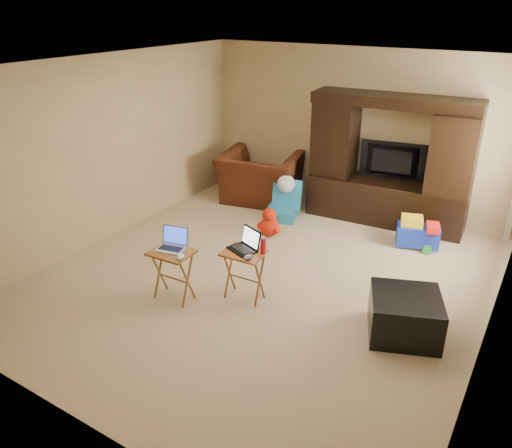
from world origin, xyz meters
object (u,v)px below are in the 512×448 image
Objects in this scene: child_rocker at (282,201)px; water_bottle at (263,246)px; television at (392,162)px; push_toy at (418,232)px; mouse_left at (180,256)px; laptop_right at (242,241)px; entertainment_center at (389,161)px; ottoman at (405,315)px; mouse_right at (248,257)px; recliner at (261,178)px; laptop_left at (170,240)px; plush_toy at (269,222)px; tray_table_left at (173,275)px; tray_table_right at (244,275)px.

water_bottle is at bearing -83.04° from child_rocker.
television is 1.21m from push_toy.
laptop_right is at bearing 48.83° from mouse_left.
entertainment_center reaches higher than laptop_right.
mouse_right is (-1.61, -0.41, 0.39)m from ottoman.
television is 3.74m from mouse_left.
entertainment_center is 3.92× the size of child_rocker.
laptop_right is at bearing 105.64° from recliner.
water_bottle is (0.91, 0.47, -0.04)m from laptop_left.
laptop_right is at bearing 19.23° from laptop_left.
water_bottle is (0.07, 0.20, 0.07)m from mouse_right.
child_rocker is at bearing 113.91° from water_bottle.
ottoman is at bearing -71.08° from entertainment_center.
laptop_left is 2.61× the size of mouse_right.
recliner is 0.84m from child_rocker.
laptop_right is (0.56, -1.55, 0.49)m from plush_toy.
child_rocker reaches higher than plush_toy.
tray_table_left is at bearing -115.06° from entertainment_center.
entertainment_center is at bearing 98.08° from laptop_right.
laptop_left is (-0.03, 0.03, 0.42)m from tray_table_left.
push_toy is 3.44m from laptop_left.
tray_table_right is (0.60, -1.57, 0.08)m from plush_toy.
plush_toy is 1.38× the size of laptop_left.
recliner is (-2.05, -0.38, -0.51)m from television.
recliner reaches higher than tray_table_right.
child_rocker is at bearing 95.31° from mouse_left.
laptop_left is at bearing -106.29° from child_rocker.
television is at bearing 116.27° from push_toy.
laptop_right is (-0.68, -3.04, -0.21)m from television.
laptop_left reaches higher than tray_table_right.
mouse_left is at bearing 94.56° from recliner.
tray_table_right is (0.68, 0.42, -0.00)m from tray_table_left.
child_rocker is 2.31m from tray_table_right.
entertainment_center reaches higher than push_toy.
television is at bearing 75.20° from tray_table_right.
tray_table_left is (-1.99, -2.77, 0.08)m from push_toy.
plush_toy is (-1.23, -1.37, -0.74)m from entertainment_center.
mouse_right is at bearing -165.71° from ottoman.
plush_toy is at bearing 74.17° from laptop_left.
child_rocker is at bearing -155.22° from entertainment_center.
entertainment_center is 3.01m from laptop_right.
child_rocker is 2.62m from tray_table_left.
plush_toy is 1.75m from water_bottle.
mouse_left is 1.01× the size of mouse_right.
laptop_left is at bearing -127.15° from laptop_right.
child_rocker is 1.00× the size of tray_table_left.
recliner is at bearing 106.19° from mouse_left.
plush_toy is 1.68m from tray_table_right.
ottoman is (2.33, -1.28, 0.00)m from plush_toy.
television is 8.00× the size of mouse_left.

